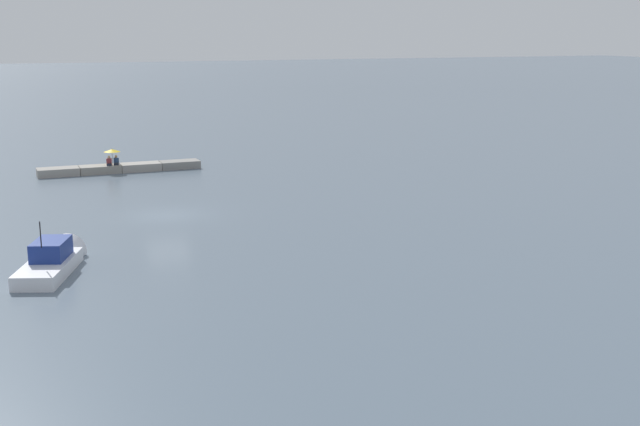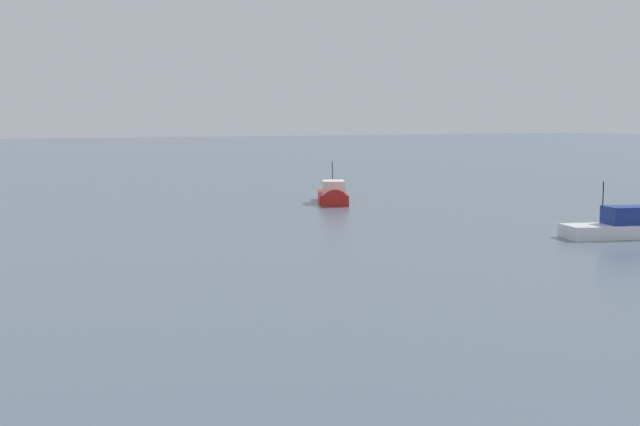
# 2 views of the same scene
# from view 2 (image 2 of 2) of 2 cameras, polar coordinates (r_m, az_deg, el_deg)

# --- Properties ---
(motorboat_white_near) EXTENTS (3.79, 6.20, 3.34)m
(motorboat_white_near) POSITION_cam_2_polar(r_m,az_deg,el_deg) (43.77, 19.95, -1.03)
(motorboat_white_near) COLOR silver
(motorboat_white_near) RESTS_ON ground_plane
(motorboat_red_mid) EXTENTS (6.13, 4.62, 3.38)m
(motorboat_red_mid) POSITION_cam_2_polar(r_m,az_deg,el_deg) (57.85, 0.89, 0.99)
(motorboat_red_mid) COLOR red
(motorboat_red_mid) RESTS_ON ground_plane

